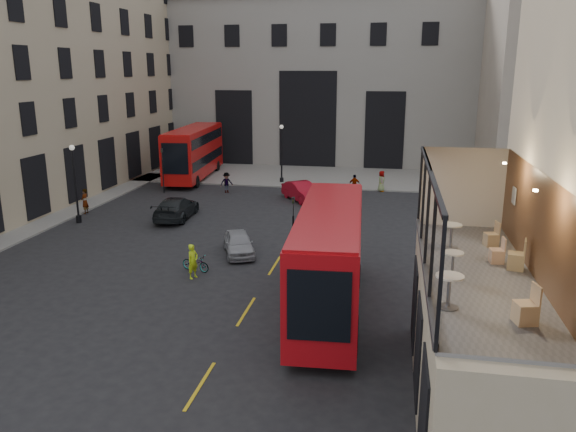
% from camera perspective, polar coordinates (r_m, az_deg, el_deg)
% --- Properties ---
extents(ground, '(140.00, 140.00, 0.00)m').
position_cam_1_polar(ground, '(19.24, -3.00, -17.41)').
color(ground, black).
rests_on(ground, ground).
extents(host_frontage, '(3.00, 11.00, 4.50)m').
position_cam_1_polar(host_frontage, '(17.89, 18.11, -12.54)').
color(host_frontage, tan).
rests_on(host_frontage, ground).
extents(cafe_floor, '(3.00, 10.00, 0.10)m').
position_cam_1_polar(cafe_floor, '(16.99, 18.73, -5.61)').
color(cafe_floor, slate).
rests_on(cafe_floor, host_frontage).
extents(gateway, '(35.00, 10.60, 18.00)m').
position_cam_1_polar(gateway, '(64.42, 2.73, 13.99)').
color(gateway, gray).
rests_on(gateway, ground).
extents(pavement_far, '(40.00, 12.00, 0.12)m').
position_cam_1_polar(pavement_far, '(55.65, 0.16, 4.23)').
color(pavement_far, slate).
rests_on(pavement_far, ground).
extents(traffic_light_near, '(0.16, 0.20, 3.80)m').
position_cam_1_polar(traffic_light_near, '(29.30, 0.53, -0.70)').
color(traffic_light_near, black).
rests_on(traffic_light_near, ground).
extents(traffic_light_far, '(0.16, 0.20, 3.80)m').
position_cam_1_polar(traffic_light_far, '(48.36, -12.63, 5.11)').
color(traffic_light_far, black).
rests_on(traffic_light_far, ground).
extents(street_lamp_a, '(0.36, 0.36, 5.33)m').
position_cam_1_polar(street_lamp_a, '(40.53, -20.75, 2.64)').
color(street_lamp_a, black).
rests_on(street_lamp_a, ground).
extents(street_lamp_b, '(0.36, 0.36, 5.33)m').
position_cam_1_polar(street_lamp_b, '(51.39, -0.65, 5.99)').
color(street_lamp_b, black).
rests_on(street_lamp_b, ground).
extents(bus_near, '(3.20, 11.48, 4.53)m').
position_cam_1_polar(bus_near, '(24.00, 4.23, -3.96)').
color(bus_near, '#A70B11').
rests_on(bus_near, ground).
extents(bus_far, '(3.73, 12.29, 4.83)m').
position_cam_1_polar(bus_far, '(54.28, -9.52, 6.60)').
color(bus_far, '#B90E0C').
rests_on(bus_far, ground).
extents(car_a, '(2.84, 4.13, 1.30)m').
position_cam_1_polar(car_a, '(31.91, -5.03, -2.77)').
color(car_a, '#95969D').
rests_on(car_a, ground).
extents(car_b, '(3.96, 4.65, 1.51)m').
position_cam_1_polar(car_b, '(44.64, 1.42, 2.50)').
color(car_b, '#A00919').
rests_on(car_b, ground).
extents(car_c, '(2.50, 5.41, 1.53)m').
position_cam_1_polar(car_c, '(40.10, -11.29, 0.81)').
color(car_c, black).
rests_on(car_c, ground).
extents(bicycle, '(1.75, 1.04, 0.87)m').
position_cam_1_polar(bicycle, '(29.68, -9.37, -4.72)').
color(bicycle, gray).
rests_on(bicycle, ground).
extents(cyclist, '(0.65, 0.76, 1.77)m').
position_cam_1_polar(cyclist, '(28.57, -9.64, -4.56)').
color(cyclist, '#C0E918').
rests_on(cyclist, ground).
extents(pedestrian_a, '(0.80, 0.63, 1.62)m').
position_cam_1_polar(pedestrian_a, '(53.70, -10.41, 4.41)').
color(pedestrian_a, gray).
rests_on(pedestrian_a, ground).
extents(pedestrian_b, '(1.29, 1.14, 1.73)m').
position_cam_1_polar(pedestrian_b, '(47.90, -6.26, 3.39)').
color(pedestrian_b, gray).
rests_on(pedestrian_b, ground).
extents(pedestrian_c, '(1.02, 0.49, 1.69)m').
position_cam_1_polar(pedestrian_c, '(47.19, 6.78, 3.18)').
color(pedestrian_c, gray).
rests_on(pedestrian_c, ground).
extents(pedestrian_d, '(0.64, 0.91, 1.77)m').
position_cam_1_polar(pedestrian_d, '(48.77, 9.48, 3.51)').
color(pedestrian_d, gray).
rests_on(pedestrian_d, ground).
extents(pedestrian_e, '(0.47, 0.69, 1.83)m').
position_cam_1_polar(pedestrian_e, '(43.21, -19.94, 1.41)').
color(pedestrian_e, gray).
rests_on(pedestrian_e, ground).
extents(cafe_table_near, '(0.68, 0.68, 0.84)m').
position_cam_1_polar(cafe_table_near, '(14.14, 16.05, -6.88)').
color(cafe_table_near, white).
rests_on(cafe_table_near, cafe_floor).
extents(cafe_table_mid, '(0.57, 0.57, 0.72)m').
position_cam_1_polar(cafe_table_mid, '(16.28, 16.41, -4.34)').
color(cafe_table_mid, silver).
rests_on(cafe_table_mid, cafe_floor).
extents(cafe_table_far, '(0.65, 0.65, 0.81)m').
position_cam_1_polar(cafe_table_far, '(18.78, 16.28, -1.61)').
color(cafe_table_far, beige).
rests_on(cafe_table_far, cafe_floor).
extents(cafe_chair_a, '(0.55, 0.55, 0.93)m').
position_cam_1_polar(cafe_chair_a, '(14.02, 23.02, -8.92)').
color(cafe_chair_a, '#DBB07E').
rests_on(cafe_chair_a, cafe_floor).
extents(cafe_chair_b, '(0.54, 0.54, 0.92)m').
position_cam_1_polar(cafe_chair_b, '(17.53, 22.19, -4.17)').
color(cafe_chair_b, tan).
rests_on(cafe_chair_b, cafe_floor).
extents(cafe_chair_c, '(0.42, 0.42, 0.78)m').
position_cam_1_polar(cafe_chair_c, '(17.92, 20.47, -3.74)').
color(cafe_chair_c, tan).
rests_on(cafe_chair_c, cafe_floor).
extents(cafe_chair_d, '(0.49, 0.49, 0.81)m').
position_cam_1_polar(cafe_chair_d, '(19.51, 19.97, -2.19)').
color(cafe_chair_d, tan).
rests_on(cafe_chair_d, cafe_floor).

